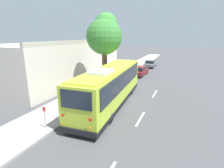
{
  "coord_description": "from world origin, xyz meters",
  "views": [
    {
      "loc": [
        -14.04,
        -5.41,
        5.78
      ],
      "look_at": [
        0.63,
        0.79,
        1.3
      ],
      "focal_mm": 28.0,
      "sensor_mm": 36.0,
      "label": 1
    }
  ],
  "objects": [
    {
      "name": "sidewalk_slab",
      "position": [
        0.0,
        3.42,
        0.07
      ],
      "size": [
        80.0,
        3.22,
        0.15
      ],
      "primitive_type": "cube",
      "color": "#A3A099",
      "rests_on": "ground"
    },
    {
      "name": "parked_sedan_maroon",
      "position": [
        11.06,
        0.74,
        0.6
      ],
      "size": [
        4.63,
        1.88,
        1.29
      ],
      "rotation": [
        0.0,
        0.0,
        -0.03
      ],
      "color": "maroon",
      "rests_on": "ground"
    },
    {
      "name": "parked_sedan_gray",
      "position": [
        18.45,
        0.63,
        0.6
      ],
      "size": [
        4.3,
        1.91,
        1.29
      ],
      "rotation": [
        0.0,
        0.0,
        0.03
      ],
      "color": "slate",
      "rests_on": "ground"
    },
    {
      "name": "fire_hydrant",
      "position": [
        6.13,
        2.32,
        0.55
      ],
      "size": [
        0.22,
        0.22,
        0.81
      ],
      "color": "red",
      "rests_on": "sidewalk_slab"
    },
    {
      "name": "building_backdrop",
      "position": [
        5.28,
        9.84,
        2.42
      ],
      "size": [
        19.32,
        7.82,
        5.23
      ],
      "color": "beige",
      "rests_on": "ground"
    },
    {
      "name": "curb_strip",
      "position": [
        0.0,
        1.74,
        0.07
      ],
      "size": [
        80.0,
        0.14,
        0.15
      ],
      "primitive_type": "cube",
      "color": "gray",
      "rests_on": "ground"
    },
    {
      "name": "shuttle_bus",
      "position": [
        -1.09,
        0.19,
        1.79
      ],
      "size": [
        11.54,
        3.33,
        3.35
      ],
      "rotation": [
        0.0,
        0.0,
        0.07
      ],
      "color": "#ADC633",
      "rests_on": "ground"
    },
    {
      "name": "lane_stripe_mid",
      "position": [
        -2.79,
        -2.86,
        0.0
      ],
      "size": [
        2.4,
        0.14,
        0.01
      ],
      "primitive_type": "cube",
      "color": "silver",
      "rests_on": "ground"
    },
    {
      "name": "sign_post_near",
      "position": [
        -6.6,
        2.25,
        0.87
      ],
      "size": [
        0.06,
        0.22,
        1.4
      ],
      "color": "gray",
      "rests_on": "sidewalk_slab"
    },
    {
      "name": "street_tree",
      "position": [
        2.59,
        2.43,
        5.81
      ],
      "size": [
        3.63,
        3.63,
        7.83
      ],
      "color": "brown",
      "rests_on": "sidewalk_slab"
    },
    {
      "name": "lane_stripe_ahead",
      "position": [
        3.21,
        -2.86,
        0.0
      ],
      "size": [
        2.4,
        0.14,
        0.01
      ],
      "primitive_type": "cube",
      "color": "silver",
      "rests_on": "ground"
    },
    {
      "name": "sign_post_far",
      "position": [
        -5.3,
        2.25,
        0.83
      ],
      "size": [
        0.06,
        0.06,
        1.37
      ],
      "color": "gray",
      "rests_on": "sidewalk_slab"
    },
    {
      "name": "ground_plane",
      "position": [
        0.0,
        0.0,
        0.0
      ],
      "size": [
        160.0,
        160.0,
        0.0
      ],
      "primitive_type": "plane",
      "color": "#474749"
    }
  ]
}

